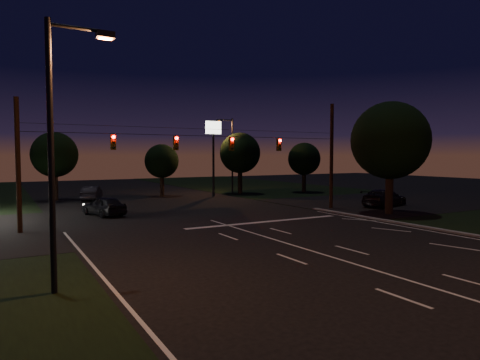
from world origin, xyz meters
TOP-DOWN VIEW (x-y plane):
  - ground at (0.00, 0.00)m, footprint 140.00×140.00m
  - cross_street_right at (20.00, 16.00)m, footprint 20.00×16.00m
  - stop_bar at (3.00, 11.50)m, footprint 12.00×0.50m
  - utility_pole_right at (12.00, 15.00)m, footprint 0.30×0.30m
  - utility_pole_left at (-12.00, 15.00)m, footprint 0.28×0.28m
  - signal_span at (-0.00, 14.96)m, footprint 24.00×0.40m
  - pole_sign_right at (8.00, 30.00)m, footprint 1.80×0.30m
  - street_light_left at (-11.24, 2.00)m, footprint 2.20×0.35m
  - street_light_right_far at (11.24, 32.00)m, footprint 2.20×0.35m
  - tree_right_near at (13.53, 10.17)m, footprint 6.00×6.00m
  - tree_far_b at (-7.98, 34.13)m, footprint 4.60×4.60m
  - tree_far_c at (3.02, 33.10)m, footprint 3.80×3.80m
  - tree_far_d at (12.02, 31.13)m, footprint 4.80×4.80m
  - tree_far_e at (20.02, 29.11)m, footprint 4.00×4.00m
  - car_oncoming_a at (-6.08, 20.21)m, footprint 2.95×4.72m
  - car_oncoming_b at (-4.74, 32.41)m, footprint 2.93×4.68m
  - car_cross at (17.08, 13.67)m, footprint 5.77×3.59m

SIDE VIEW (x-z plane):
  - ground at x=0.00m, z-range 0.00..0.00m
  - cross_street_right at x=20.00m, z-range -0.01..0.01m
  - utility_pole_right at x=12.00m, z-range -4.50..4.50m
  - utility_pole_left at x=-12.00m, z-range -4.00..4.00m
  - stop_bar at x=3.00m, z-range 0.00..0.01m
  - car_oncoming_b at x=-4.74m, z-range 0.00..1.46m
  - car_oncoming_a at x=-6.08m, z-range 0.00..1.50m
  - car_cross at x=17.08m, z-range 0.00..1.56m
  - tree_far_c at x=3.02m, z-range 0.97..6.83m
  - tree_far_e at x=20.02m, z-range 1.03..7.20m
  - tree_far_b at x=-7.98m, z-range 1.12..8.10m
  - tree_far_d at x=12.02m, z-range 1.18..8.47m
  - street_light_left at x=-11.24m, z-range 0.74..9.74m
  - street_light_right_far at x=11.24m, z-range 0.74..9.74m
  - signal_span at x=0.00m, z-range 4.72..6.28m
  - tree_right_near at x=13.53m, z-range 1.30..10.06m
  - pole_sign_right at x=8.00m, z-range 2.04..10.44m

